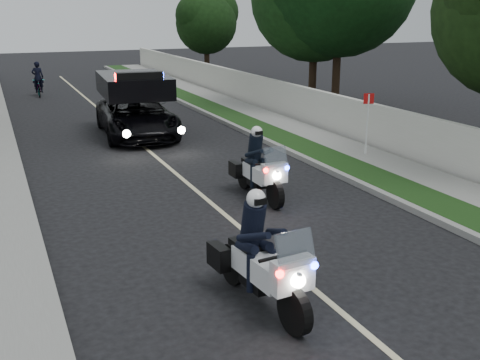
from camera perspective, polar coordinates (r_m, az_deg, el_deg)
name	(u,v)px	position (r m, az deg, el deg)	size (l,w,h in m)	color
ground	(314,290)	(9.99, 7.31, -10.65)	(120.00, 120.00, 0.00)	black
curb_right	(270,143)	(20.15, 3.00, 3.67)	(0.20, 60.00, 0.15)	gray
grass_verge	(288,141)	(20.47, 4.77, 3.84)	(1.20, 60.00, 0.16)	#193814
sidewalk_right	(320,138)	(21.10, 7.90, 4.12)	(1.40, 60.00, 0.16)	gray
property_wall	(345,117)	(21.49, 10.26, 6.07)	(0.22, 60.00, 1.50)	beige
curb_left	(19,167)	(18.17, -20.89, 1.16)	(0.20, 60.00, 0.15)	gray
lane_marking	(155,156)	(18.76, -8.32, 2.32)	(0.12, 50.00, 0.01)	#BFB78C
police_moto_left	(260,305)	(9.45, 2.00, -12.21)	(0.78, 2.24, 1.90)	silver
police_moto_right	(259,198)	(14.52, 1.85, -1.74)	(0.74, 2.12, 1.80)	silver
police_suv	(138,136)	(21.93, -10.03, 4.29)	(2.49, 5.39, 2.62)	black
bicycle	(40,96)	(33.47, -19.10, 7.79)	(0.63, 1.81, 0.95)	black
cyclist	(40,96)	(33.47, -19.10, 7.79)	(0.59, 0.40, 1.65)	black
sign_post	(365,159)	(18.71, 12.19, 2.07)	(0.33, 0.33, 2.13)	#9D0E0B
tree_right_c	(334,111)	(27.45, 9.27, 6.75)	(6.71, 6.71, 11.18)	#103511
tree_right_d	(311,107)	(28.16, 7.04, 7.09)	(5.93, 5.93, 9.89)	#183F15
tree_right_e	(207,76)	(41.38, -3.25, 10.16)	(4.18, 4.18, 6.97)	black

